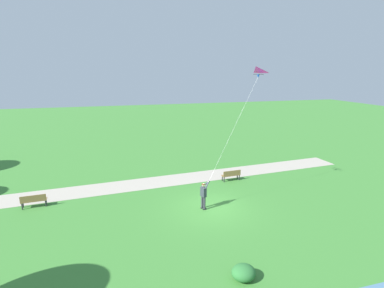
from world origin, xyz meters
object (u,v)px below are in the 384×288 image
person_kite_flyer (204,193)px  flying_kite (256,74)px  park_bench_far_walkway (34,200)px  lakeside_shrub (244,273)px  park_bench_near_walkway (231,175)px

person_kite_flyer → flying_kite: flying_kite is taller
person_kite_flyer → park_bench_far_walkway: (3.09, 10.36, -0.54)m
person_kite_flyer → flying_kite: size_ratio=0.26×
person_kite_flyer → park_bench_far_walkway: person_kite_flyer is taller
person_kite_flyer → lakeside_shrub: bearing=176.8°
person_kite_flyer → park_bench_near_walkway: bearing=-41.5°
park_bench_far_walkway → lakeside_shrub: 13.92m
person_kite_flyer → lakeside_shrub: 6.66m
park_bench_near_walkway → lakeside_shrub: bearing=159.6°
park_bench_near_walkway → person_kite_flyer: bearing=138.5°
person_kite_flyer → flying_kite: 8.28m
person_kite_flyer → lakeside_shrub: person_kite_flyer is taller
park_bench_near_walkway → park_bench_far_walkway: size_ratio=1.00×
person_kite_flyer → park_bench_near_walkway: (4.08, -3.61, -0.54)m
park_bench_far_walkway → lakeside_shrub: size_ratio=1.50×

